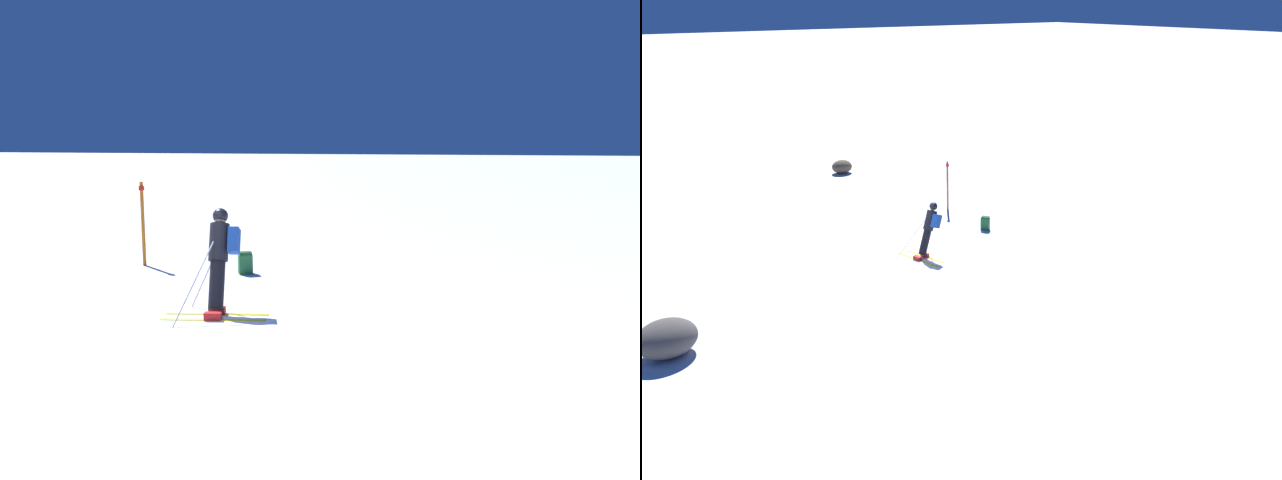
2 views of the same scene
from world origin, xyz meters
TOP-DOWN VIEW (x-y plane):
  - ground_plane at (0.00, 0.00)m, footprint 300.00×300.00m
  - skier at (-1.50, -0.08)m, footprint 1.59×1.83m
  - spare_backpack at (-4.52, -0.97)m, footprint 0.35×0.37m
  - exposed_boulder_0 at (6.99, 1.55)m, footprint 1.41×1.20m
  - exposed_boulder_1 at (-3.64, -11.34)m, footprint 1.00×0.85m
  - trail_marker at (-4.68, -3.68)m, footprint 0.13×0.13m

SIDE VIEW (x-z plane):
  - ground_plane at x=0.00m, z-range 0.00..0.00m
  - spare_backpack at x=-4.52m, z-range -0.01..0.49m
  - exposed_boulder_1 at x=-3.64m, z-range 0.00..0.65m
  - exposed_boulder_0 at x=6.99m, z-range 0.00..0.92m
  - skier at x=-1.50m, z-range 0.09..1.92m
  - trail_marker at x=-4.68m, z-range 0.10..2.10m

